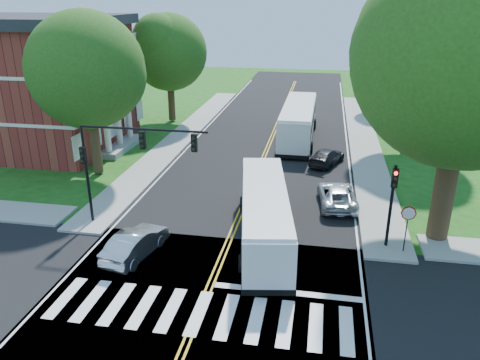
% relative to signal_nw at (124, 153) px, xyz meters
% --- Properties ---
extents(ground, '(140.00, 140.00, 0.00)m').
position_rel_signal_nw_xyz_m(ground, '(5.86, -6.43, -4.38)').
color(ground, '#174C13').
rests_on(ground, ground).
extents(road, '(14.00, 96.00, 0.01)m').
position_rel_signal_nw_xyz_m(road, '(5.86, 11.57, -4.37)').
color(road, black).
rests_on(road, ground).
extents(cross_road, '(60.00, 12.00, 0.01)m').
position_rel_signal_nw_xyz_m(cross_road, '(5.86, -6.43, -4.37)').
color(cross_road, black).
rests_on(cross_road, ground).
extents(center_line, '(0.36, 70.00, 0.01)m').
position_rel_signal_nw_xyz_m(center_line, '(5.86, 15.57, -4.36)').
color(center_line, gold).
rests_on(center_line, road).
extents(edge_line_w, '(0.12, 70.00, 0.01)m').
position_rel_signal_nw_xyz_m(edge_line_w, '(-0.94, 15.57, -4.36)').
color(edge_line_w, silver).
rests_on(edge_line_w, road).
extents(edge_line_e, '(0.12, 70.00, 0.01)m').
position_rel_signal_nw_xyz_m(edge_line_e, '(12.66, 15.57, -4.36)').
color(edge_line_e, silver).
rests_on(edge_line_e, road).
extents(crosswalk, '(12.60, 3.00, 0.01)m').
position_rel_signal_nw_xyz_m(crosswalk, '(5.86, -6.93, -4.36)').
color(crosswalk, silver).
rests_on(crosswalk, road).
extents(stop_bar, '(6.60, 0.40, 0.01)m').
position_rel_signal_nw_xyz_m(stop_bar, '(9.36, -4.83, -4.36)').
color(stop_bar, silver).
rests_on(stop_bar, road).
extents(sidewalk_nw, '(2.60, 40.00, 0.15)m').
position_rel_signal_nw_xyz_m(sidewalk_nw, '(-2.44, 18.57, -4.30)').
color(sidewalk_nw, gray).
rests_on(sidewalk_nw, ground).
extents(sidewalk_ne, '(2.60, 40.00, 0.15)m').
position_rel_signal_nw_xyz_m(sidewalk_ne, '(14.16, 18.57, -4.30)').
color(sidewalk_ne, gray).
rests_on(sidewalk_ne, ground).
extents(tree_ne_big, '(10.80, 10.80, 14.91)m').
position_rel_signal_nw_xyz_m(tree_ne_big, '(16.86, 1.57, 5.24)').
color(tree_ne_big, '#382716').
rests_on(tree_ne_big, ground).
extents(tree_west_near, '(8.00, 8.00, 11.40)m').
position_rel_signal_nw_xyz_m(tree_west_near, '(-5.64, 7.57, 3.15)').
color(tree_west_near, '#382716').
rests_on(tree_west_near, ground).
extents(tree_west_far, '(7.60, 7.60, 10.67)m').
position_rel_signal_nw_xyz_m(tree_west_far, '(-5.14, 23.57, 2.62)').
color(tree_west_far, '#382716').
rests_on(tree_west_far, ground).
extents(tree_east_mid, '(8.40, 8.40, 11.93)m').
position_rel_signal_nw_xyz_m(tree_east_mid, '(17.36, 17.57, 3.48)').
color(tree_east_mid, '#382716').
rests_on(tree_east_mid, ground).
extents(tree_east_far, '(7.20, 7.20, 10.34)m').
position_rel_signal_nw_xyz_m(tree_east_far, '(18.36, 33.57, 2.48)').
color(tree_east_far, '#382716').
rests_on(tree_east_far, ground).
extents(brick_building, '(20.00, 13.00, 10.80)m').
position_rel_signal_nw_xyz_m(brick_building, '(-16.10, 13.57, 1.04)').
color(brick_building, maroon).
rests_on(brick_building, ground).
extents(signal_nw, '(7.15, 0.46, 5.66)m').
position_rel_signal_nw_xyz_m(signal_nw, '(0.00, 0.00, 0.00)').
color(signal_nw, black).
rests_on(signal_nw, ground).
extents(signal_ne, '(0.30, 0.46, 4.40)m').
position_rel_signal_nw_xyz_m(signal_ne, '(14.06, 0.01, -1.41)').
color(signal_ne, black).
rests_on(signal_ne, ground).
extents(stop_sign, '(0.76, 0.08, 2.53)m').
position_rel_signal_nw_xyz_m(stop_sign, '(14.86, -0.45, -2.35)').
color(stop_sign, black).
rests_on(stop_sign, ground).
extents(bus_lead, '(4.16, 11.16, 2.82)m').
position_rel_signal_nw_xyz_m(bus_lead, '(7.68, -0.09, -2.88)').
color(bus_lead, silver).
rests_on(bus_lead, road).
extents(bus_follow, '(3.08, 12.44, 3.22)m').
position_rel_signal_nw_xyz_m(bus_follow, '(8.23, 19.10, -2.67)').
color(bus_follow, silver).
rests_on(bus_follow, road).
extents(hatchback, '(2.27, 4.46, 1.40)m').
position_rel_signal_nw_xyz_m(hatchback, '(1.57, -3.02, -3.67)').
color(hatchback, '#B2B4B9').
rests_on(hatchback, road).
extents(suv, '(2.62, 4.91, 1.31)m').
position_rel_signal_nw_xyz_m(suv, '(11.58, 5.07, -3.71)').
color(suv, silver).
rests_on(suv, road).
extents(dark_sedan, '(3.12, 4.51, 1.21)m').
position_rel_signal_nw_xyz_m(dark_sedan, '(10.88, 12.71, -3.76)').
color(dark_sedan, black).
rests_on(dark_sedan, road).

